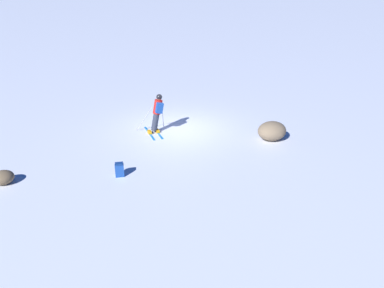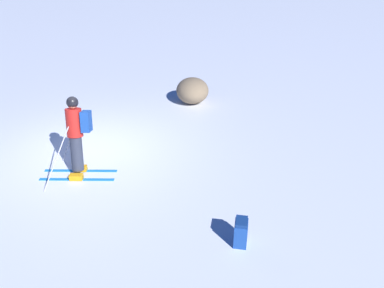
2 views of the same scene
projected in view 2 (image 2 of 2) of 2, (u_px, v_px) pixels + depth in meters
ground_plane at (90, 151)px, 9.29m from camera, size 300.00×300.00×0.00m
skier at (76, 132)px, 8.02m from camera, size 1.29×1.65×1.76m
spare_backpack at (241, 232)px, 6.29m from camera, size 0.33×0.27×0.50m
exposed_boulder_1 at (192, 90)px, 12.03m from camera, size 1.22×1.04×0.80m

